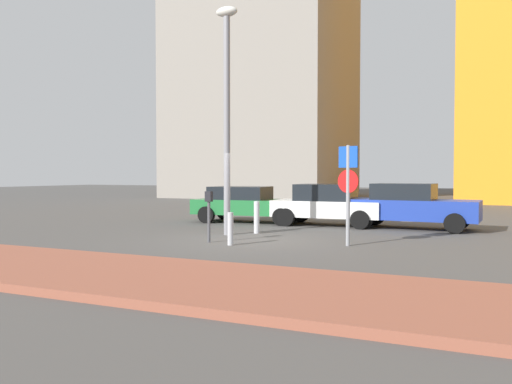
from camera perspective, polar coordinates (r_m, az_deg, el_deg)
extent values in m
plane|color=#4C4947|center=(14.46, -0.36, -5.38)|extent=(120.00, 120.00, 0.00)
cube|color=#93513D|center=(9.52, -15.13, -8.85)|extent=(40.00, 3.20, 0.14)
cube|color=#237238|center=(19.76, -0.56, -1.65)|extent=(4.50, 2.07, 0.57)
cube|color=black|center=(19.89, -1.74, -0.10)|extent=(2.29, 1.77, 0.49)
cylinder|color=black|center=(20.15, 4.28, -2.39)|extent=(0.65, 0.27, 0.64)
cylinder|color=black|center=(18.48, 2.84, -2.78)|extent=(0.65, 0.27, 0.64)
cylinder|color=black|center=(21.13, -3.53, -2.19)|extent=(0.65, 0.27, 0.64)
cylinder|color=black|center=(19.55, -5.54, -2.53)|extent=(0.65, 0.27, 0.64)
cube|color=white|center=(18.77, 8.06, -1.83)|extent=(3.93, 1.85, 0.59)
cube|color=black|center=(18.76, 7.78, -0.03)|extent=(2.05, 1.67, 0.59)
cylinder|color=black|center=(19.36, 12.53, -2.61)|extent=(0.64, 0.23, 0.64)
cylinder|color=black|center=(17.63, 11.48, -3.05)|extent=(0.64, 0.23, 0.64)
cylinder|color=black|center=(20.01, 5.03, -2.43)|extent=(0.64, 0.23, 0.64)
cylinder|color=black|center=(18.34, 3.32, -2.82)|extent=(0.64, 0.23, 0.64)
cube|color=#1E389E|center=(18.20, 16.97, -1.87)|extent=(4.39, 1.95, 0.67)
cube|color=black|center=(18.22, 16.14, 0.06)|extent=(2.09, 1.67, 0.54)
cylinder|color=black|center=(18.84, 21.81, -2.83)|extent=(0.65, 0.26, 0.64)
cylinder|color=black|center=(17.18, 21.23, -3.27)|extent=(0.65, 0.26, 0.64)
cylinder|color=black|center=(19.36, 13.18, -2.62)|extent=(0.65, 0.26, 0.64)
cylinder|color=black|center=(17.75, 11.82, -3.02)|extent=(0.65, 0.26, 0.64)
cylinder|color=gray|center=(13.42, 10.20, -0.40)|extent=(0.10, 0.10, 2.60)
cube|color=#1447B7|center=(13.41, 10.23, 3.86)|extent=(0.54, 0.20, 0.55)
cylinder|color=red|center=(13.41, 10.21, 1.18)|extent=(0.58, 0.20, 0.60)
cylinder|color=#4C4C51|center=(13.98, -5.26, -3.35)|extent=(0.08, 0.08, 1.11)
cube|color=black|center=(13.94, -5.27, -0.50)|extent=(0.18, 0.14, 0.28)
cylinder|color=gray|center=(15.70, -3.26, 7.29)|extent=(0.20, 0.20, 6.61)
ellipsoid|color=silver|center=(16.39, -3.28, 19.40)|extent=(0.70, 0.36, 0.30)
cylinder|color=#B7B7BC|center=(13.40, -2.86, -4.11)|extent=(0.15, 0.15, 0.86)
cylinder|color=#B7B7BC|center=(16.07, 0.08, -2.83)|extent=(0.18, 0.18, 1.01)
cube|color=gray|center=(44.56, 1.09, 13.28)|extent=(13.18, 13.06, 21.20)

